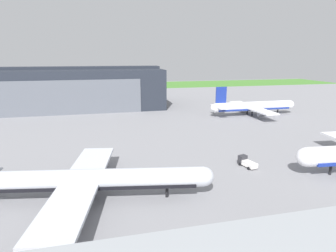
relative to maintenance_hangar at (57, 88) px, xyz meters
name	(u,v)px	position (x,y,z in m)	size (l,w,h in m)	color
ground_plane	(89,177)	(17.66, -88.98, -9.48)	(440.00, 440.00, 0.00)	gray
grass_field_strip	(97,86)	(17.66, 98.41, -9.44)	(440.00, 56.00, 0.08)	#488531
maintenance_hangar	(57,88)	(0.00, 0.00, 0.00)	(101.12, 40.78, 19.88)	#232833
airliner_far_right	(253,107)	(84.29, -39.34, -5.68)	(39.12, 31.93, 12.61)	white
airliner_near_left	(85,180)	(17.56, -98.46, -5.80)	(44.63, 36.11, 11.75)	silver
pushback_tractor	(247,162)	(53.05, -91.22, -8.46)	(3.10, 5.05, 2.27)	#2D2D33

